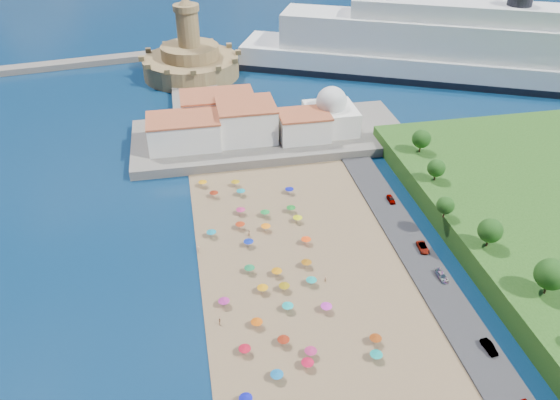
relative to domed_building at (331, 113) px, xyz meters
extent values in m
plane|color=#071938|center=(-30.00, -71.00, -8.97)|extent=(700.00, 700.00, 0.00)
cube|color=#59544C|center=(-20.00, 2.00, -7.47)|extent=(90.00, 36.00, 3.00)
cube|color=#59544C|center=(-42.00, 37.00, -7.77)|extent=(18.00, 70.00, 2.40)
cube|color=silver|center=(-48.00, -2.00, -1.47)|extent=(22.00, 14.00, 9.00)
cube|color=silver|center=(-28.00, 0.00, -0.47)|extent=(18.00, 16.00, 11.00)
cube|color=silver|center=(-10.00, -4.00, -1.97)|extent=(16.00, 12.00, 8.00)
cube|color=silver|center=(-36.00, 12.00, -0.97)|extent=(24.00, 14.00, 10.00)
cube|color=silver|center=(0.00, 0.00, -1.97)|extent=(16.00, 16.00, 8.00)
sphere|color=silver|center=(0.00, 0.00, 4.03)|extent=(10.00, 10.00, 10.00)
cylinder|color=silver|center=(0.00, 0.00, 7.83)|extent=(1.20, 1.20, 1.60)
cylinder|color=#99824C|center=(-42.00, 67.00, -4.97)|extent=(40.00, 40.00, 8.00)
cylinder|color=#99824C|center=(-42.00, 67.00, 1.53)|extent=(24.00, 24.00, 5.00)
cylinder|color=#99824C|center=(-42.00, 67.00, 11.03)|extent=(9.00, 9.00, 14.00)
cylinder|color=#99824C|center=(-42.00, 67.00, 19.23)|extent=(10.40, 10.40, 2.40)
cone|color=#99824C|center=(-42.00, 67.00, 21.93)|extent=(6.00, 6.00, 3.00)
cube|color=black|center=(61.99, 44.27, -7.58)|extent=(168.14, 96.07, 2.79)
cube|color=white|center=(61.99, 44.27, -3.80)|extent=(167.07, 95.29, 10.34)
cube|color=white|center=(61.99, 44.27, 8.26)|extent=(133.85, 76.65, 13.79)
cube|color=white|center=(61.99, 44.27, 18.60)|extent=(79.76, 48.36, 6.89)
cylinder|color=gray|center=(-30.36, -76.84, -7.72)|extent=(0.07, 0.07, 2.00)
cone|color=#119E9D|center=(-30.36, -76.84, -6.82)|extent=(2.50, 2.50, 0.60)
cylinder|color=gray|center=(-43.91, -47.83, -7.72)|extent=(0.07, 0.07, 2.00)
cone|color=#0F7A90|center=(-43.91, -47.83, -6.82)|extent=(2.50, 2.50, 0.60)
cylinder|color=gray|center=(-29.22, -41.74, -7.72)|extent=(0.07, 0.07, 2.00)
cone|color=#178231|center=(-29.22, -41.74, -6.82)|extent=(2.50, 2.50, 0.60)
cylinder|color=gray|center=(-36.52, -63.20, -7.72)|extent=(0.07, 0.07, 2.00)
cone|color=#14713D|center=(-36.52, -63.20, -6.82)|extent=(2.50, 2.50, 0.60)
cylinder|color=gray|center=(-36.37, -45.86, -7.72)|extent=(0.07, 0.07, 2.00)
cone|color=#A52A0D|center=(-36.37, -45.86, -6.82)|extent=(2.50, 2.50, 0.60)
cylinder|color=gray|center=(-34.99, -25.07, -7.72)|extent=(0.07, 0.07, 2.00)
cone|color=#9C780E|center=(-34.99, -25.07, -6.82)|extent=(2.50, 2.50, 0.60)
cylinder|color=gray|center=(-35.38, -39.41, -7.72)|extent=(0.07, 0.07, 2.00)
cone|color=#B6275F|center=(-35.38, -39.41, -6.82)|extent=(2.50, 2.50, 0.60)
cylinder|color=gray|center=(-21.30, -45.89, -7.72)|extent=(0.07, 0.07, 2.00)
cone|color=#C9CF0B|center=(-21.30, -45.89, -6.82)|extent=(2.50, 2.50, 0.60)
cylinder|color=gray|center=(-37.51, -80.14, -7.72)|extent=(0.07, 0.07, 2.00)
cone|color=#C74F08|center=(-37.51, -80.14, -6.82)|extent=(2.50, 2.50, 0.60)
cylinder|color=gray|center=(-41.62, -29.72, -7.72)|extent=(0.07, 0.07, 2.00)
cone|color=maroon|center=(-41.62, -29.72, -6.82)|extent=(2.50, 2.50, 0.60)
cylinder|color=gray|center=(-21.25, -55.27, -7.72)|extent=(0.07, 0.07, 2.00)
cone|color=#FF420B|center=(-21.25, -55.27, -6.82)|extent=(2.50, 2.50, 0.60)
cylinder|color=gray|center=(-34.64, -70.33, -7.72)|extent=(0.07, 0.07, 2.00)
cone|color=orange|center=(-34.64, -70.33, -6.82)|extent=(2.50, 2.50, 0.60)
cylinder|color=gray|center=(-23.18, -63.76, -7.72)|extent=(0.07, 0.07, 2.00)
cone|color=#90540D|center=(-23.18, -63.76, -6.82)|extent=(2.50, 2.50, 0.60)
cylinder|color=gray|center=(-15.14, -88.94, -7.72)|extent=(0.07, 0.07, 2.00)
cone|color=#82320B|center=(-15.14, -88.94, -6.82)|extent=(2.50, 2.50, 0.60)
cylinder|color=gray|center=(-29.73, -92.21, -7.72)|extent=(0.07, 0.07, 2.00)
cone|color=#AF0E2D|center=(-29.73, -92.21, -6.82)|extent=(2.50, 2.50, 0.60)
cylinder|color=gray|center=(-33.08, -85.80, -7.72)|extent=(0.07, 0.07, 2.00)
cone|color=maroon|center=(-33.08, -85.80, -6.82)|extent=(2.50, 2.50, 0.60)
cylinder|color=gray|center=(-30.08, -47.94, -7.72)|extent=(0.07, 0.07, 2.00)
cone|color=orange|center=(-30.08, -47.94, -6.82)|extent=(2.50, 2.50, 0.60)
cylinder|color=gray|center=(-43.44, -72.82, -7.72)|extent=(0.07, 0.07, 2.00)
cone|color=#9D2176|center=(-43.44, -72.82, -6.82)|extent=(2.50, 2.50, 0.60)
cylinder|color=gray|center=(-28.48, -89.61, -7.72)|extent=(0.07, 0.07, 2.00)
cone|color=#A32357|center=(-28.48, -89.61, -6.82)|extent=(2.50, 2.50, 0.60)
cylinder|color=gray|center=(-35.92, -93.78, -7.72)|extent=(0.07, 0.07, 2.00)
cone|color=#1162A0|center=(-35.92, -93.78, -6.82)|extent=(2.50, 2.50, 0.60)
cylinder|color=gray|center=(-35.31, -53.41, -7.72)|extent=(0.07, 0.07, 2.00)
cone|color=#0B2299|center=(-35.31, -53.41, -6.82)|extent=(2.50, 2.50, 0.60)
cylinder|color=gray|center=(-44.27, -23.42, -7.72)|extent=(0.07, 0.07, 2.00)
cone|color=orange|center=(-44.27, -23.42, -6.82)|extent=(2.50, 2.50, 0.60)
cylinder|color=gray|center=(-29.86, -70.64, -7.72)|extent=(0.07, 0.07, 2.00)
cone|color=#896E0C|center=(-29.86, -70.64, -6.82)|extent=(2.50, 2.50, 0.60)
cylinder|color=gray|center=(-16.37, -92.85, -7.72)|extent=(0.07, 0.07, 2.00)
cone|color=#0F8B80|center=(-16.37, -92.85, -6.82)|extent=(2.50, 2.50, 0.60)
cylinder|color=gray|center=(-42.28, -97.79, -7.72)|extent=(0.07, 0.07, 2.00)
cone|color=#0C11A2|center=(-42.28, -97.79, -6.82)|extent=(2.50, 2.50, 0.60)
cylinder|color=gray|center=(-20.56, -31.92, -7.72)|extent=(0.07, 0.07, 2.00)
cone|color=#0C129C|center=(-20.56, -31.92, -6.82)|extent=(2.50, 2.50, 0.60)
cylinder|color=gray|center=(-23.52, -69.94, -7.72)|extent=(0.07, 0.07, 2.00)
cone|color=#10968C|center=(-23.52, -69.94, -6.82)|extent=(2.50, 2.50, 0.60)
cylinder|color=gray|center=(-30.54, -65.49, -7.72)|extent=(0.07, 0.07, 2.00)
cone|color=#C57508|center=(-30.54, -65.49, -6.82)|extent=(2.50, 2.50, 0.60)
cylinder|color=gray|center=(-40.89, -86.62, -7.72)|extent=(0.07, 0.07, 2.00)
cone|color=#AD0D23|center=(-40.89, -86.62, -6.82)|extent=(2.50, 2.50, 0.60)
cylinder|color=gray|center=(-22.38, -78.54, -7.72)|extent=(0.07, 0.07, 2.00)
cone|color=#C62AB3|center=(-22.38, -78.54, -6.82)|extent=(2.50, 2.50, 0.60)
cylinder|color=gray|center=(-34.11, -30.23, -7.72)|extent=(0.07, 0.07, 2.00)
cone|color=#0F7F8D|center=(-34.11, -30.23, -6.82)|extent=(2.50, 2.50, 0.60)
cylinder|color=gray|center=(-22.04, -41.05, -7.72)|extent=(0.07, 0.07, 2.00)
cone|color=#147321|center=(-22.04, -41.05, -6.82)|extent=(2.50, 2.50, 0.60)
imported|color=tan|center=(-34.48, -49.31, -7.79)|extent=(1.04, 1.13, 1.87)
imported|color=tan|center=(-44.80, -77.86, -7.86)|extent=(0.68, 0.86, 1.73)
imported|color=tan|center=(-47.52, -53.44, -7.81)|extent=(0.69, 1.19, 1.83)
imported|color=tan|center=(-20.16, -69.69, -7.85)|extent=(0.73, 0.76, 1.75)
imported|color=gray|center=(6.00, -41.61, -7.59)|extent=(1.72, 4.04, 1.36)
imported|color=gray|center=(6.00, -73.75, -7.64)|extent=(1.90, 4.44, 1.28)
imported|color=gray|center=(6.00, -95.01, -7.57)|extent=(1.86, 4.41, 1.42)
imported|color=gray|center=(6.00, -63.24, -7.60)|extent=(2.64, 5.00, 1.34)
cylinder|color=#382314|center=(21.38, -87.51, -1.17)|extent=(0.50, 0.50, 3.62)
sphere|color=#14380F|center=(21.38, -87.51, 2.09)|extent=(6.51, 6.51, 6.51)
cylinder|color=#382314|center=(17.49, -70.87, -1.41)|extent=(0.50, 0.50, 3.13)
sphere|color=#14380F|center=(17.49, -70.87, 1.40)|extent=(5.63, 5.63, 5.63)
cylinder|color=#382314|center=(12.79, -58.22, -1.73)|extent=(0.50, 0.50, 2.49)
sphere|color=#14380F|center=(12.79, -58.22, 0.51)|extent=(4.47, 4.47, 4.47)
cylinder|color=#382314|center=(18.02, -41.40, -1.61)|extent=(0.50, 0.50, 2.73)
sphere|color=#14380F|center=(18.02, -41.40, 0.85)|extent=(4.92, 4.92, 4.92)
cylinder|color=#382314|center=(20.55, -25.32, -1.43)|extent=(0.50, 0.50, 3.08)
sphere|color=#14380F|center=(20.55, -25.32, 1.34)|extent=(5.55, 5.55, 5.55)
camera|label=1|loc=(-47.98, -158.53, 75.01)|focal=35.00mm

